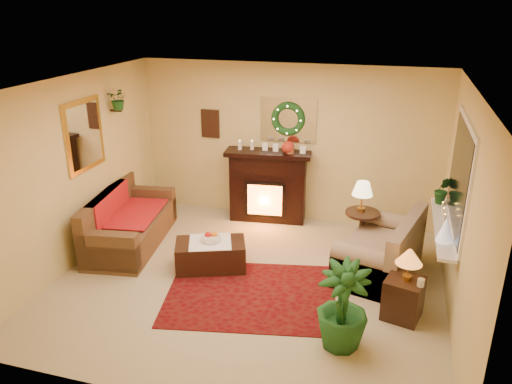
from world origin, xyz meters
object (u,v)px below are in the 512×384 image
(sofa, at_px, (131,218))
(loveseat, at_px, (380,244))
(end_table_square, at_px, (403,297))
(coffee_table, at_px, (211,255))
(fireplace, at_px, (268,189))
(side_table_round, at_px, (361,232))

(sofa, relative_size, loveseat, 1.30)
(loveseat, height_order, end_table_square, loveseat)
(end_table_square, height_order, coffee_table, end_table_square)
(sofa, distance_m, coffee_table, 1.49)
(sofa, xyz_separation_m, end_table_square, (4.01, -0.82, -0.16))
(sofa, relative_size, end_table_square, 3.82)
(fireplace, bearing_deg, sofa, -146.54)
(sofa, relative_size, coffee_table, 2.03)
(side_table_round, bearing_deg, sofa, -168.33)
(side_table_round, distance_m, end_table_square, 1.65)
(loveseat, relative_size, side_table_round, 2.29)
(fireplace, height_order, end_table_square, fireplace)
(fireplace, height_order, side_table_round, fireplace)
(side_table_round, bearing_deg, end_table_square, -67.69)
(fireplace, relative_size, coffee_table, 1.31)
(sofa, relative_size, side_table_round, 2.98)
(loveseat, xyz_separation_m, coffee_table, (-2.25, -0.54, -0.21))
(end_table_square, distance_m, coffee_table, 2.62)
(fireplace, distance_m, loveseat, 2.32)
(sofa, bearing_deg, end_table_square, -20.18)
(side_table_round, xyz_separation_m, end_table_square, (0.62, -1.52, -0.05))
(loveseat, xyz_separation_m, side_table_round, (-0.29, 0.53, -0.10))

